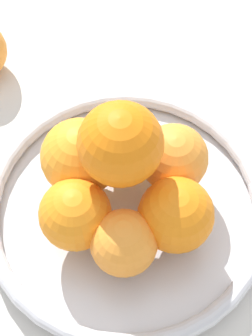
{
  "coord_description": "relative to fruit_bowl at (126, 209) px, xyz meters",
  "views": [
    {
      "loc": [
        0.23,
        -0.15,
        0.57
      ],
      "look_at": [
        0.0,
        0.0,
        0.1
      ],
      "focal_mm": 60.0,
      "sensor_mm": 36.0,
      "label": 1
    }
  ],
  "objects": [
    {
      "name": "orange_pile",
      "position": [
        -0.0,
        -0.0,
        0.07
      ],
      "size": [
        0.19,
        0.19,
        0.14
      ],
      "color": "orange",
      "rests_on": "fruit_bowl"
    },
    {
      "name": "ground_plane",
      "position": [
        0.0,
        0.0,
        -0.02
      ],
      "size": [
        4.0,
        4.0,
        0.0
      ],
      "primitive_type": "plane",
      "color": "beige"
    },
    {
      "name": "fruit_bowl",
      "position": [
        0.0,
        0.0,
        0.0
      ],
      "size": [
        0.31,
        0.31,
        0.03
      ],
      "color": "silver",
      "rests_on": "ground_plane"
    }
  ]
}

